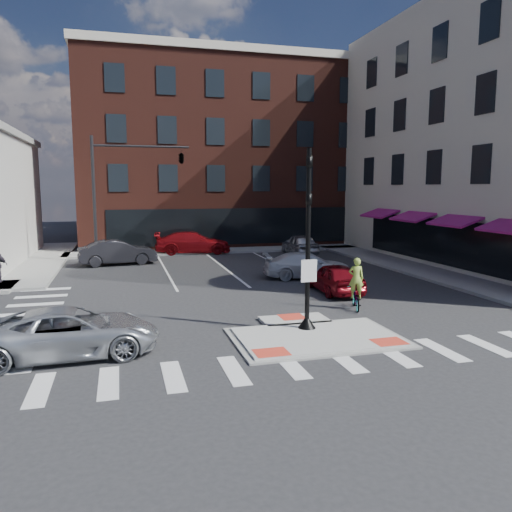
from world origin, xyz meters
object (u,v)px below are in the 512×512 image
object	(u,v)px
silver_suv	(70,332)
white_pickup	(307,265)
bg_car_silver	(300,244)
cyclist	(356,292)
red_sedan	(335,278)
bg_car_red	(193,243)
bg_car_dark	(118,252)

from	to	relation	value
silver_suv	white_pickup	xyz separation A→B (m)	(11.14, 9.92, -0.02)
bg_car_silver	cyclist	size ratio (longest dim) A/B	2.11
red_sedan	white_pickup	bearing A→B (deg)	-90.29
bg_car_silver	cyclist	xyz separation A→B (m)	(-3.48, -15.86, -0.05)
white_pickup	cyclist	size ratio (longest dim) A/B	2.25
bg_car_red	cyclist	world-z (taller)	cyclist
white_pickup	bg_car_silver	size ratio (longest dim) A/B	1.07
silver_suv	white_pickup	size ratio (longest dim) A/B	1.08
bg_car_silver	bg_car_red	world-z (taller)	bg_car_red
bg_car_dark	bg_car_silver	xyz separation A→B (m)	(12.68, 1.41, -0.03)
silver_suv	cyclist	distance (m)	10.90
bg_car_red	cyclist	xyz separation A→B (m)	(3.89, -18.52, -0.10)
red_sedan	white_pickup	distance (m)	3.84
white_pickup	bg_car_dark	size ratio (longest dim) A/B	0.99
red_sedan	bg_car_red	xyz separation A→B (m)	(-4.39, 15.36, 0.10)
red_sedan	bg_car_red	world-z (taller)	bg_car_red
silver_suv	white_pickup	distance (m)	14.92
bg_car_silver	cyclist	world-z (taller)	cyclist
silver_suv	bg_car_dark	size ratio (longest dim) A/B	1.07
silver_suv	red_sedan	bearing A→B (deg)	-64.61
bg_car_red	white_pickup	bearing A→B (deg)	-152.32
cyclist	white_pickup	bearing A→B (deg)	-76.87
white_pickup	bg_car_silver	bearing A→B (deg)	-9.44
bg_car_dark	bg_car_red	bearing A→B (deg)	-60.55
silver_suv	bg_car_silver	distance (m)	23.41
silver_suv	bg_car_red	xyz separation A→B (m)	(6.62, 21.44, 0.09)
bg_car_silver	white_pickup	bearing A→B (deg)	74.18
red_sedan	white_pickup	world-z (taller)	red_sedan
silver_suv	bg_car_red	distance (m)	22.44
bg_car_dark	silver_suv	bearing A→B (deg)	167.78
red_sedan	cyclist	bearing A→B (deg)	82.78
bg_car_dark	cyclist	world-z (taller)	cyclist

